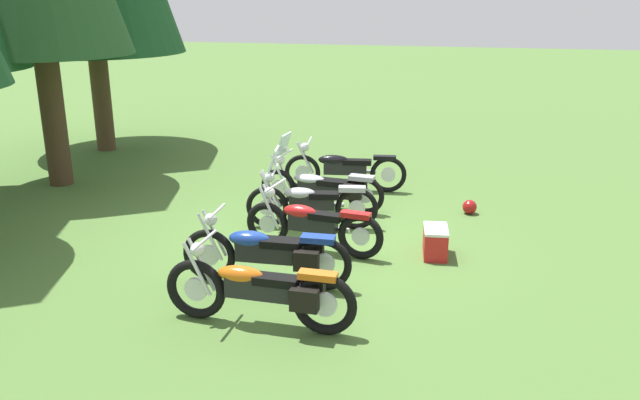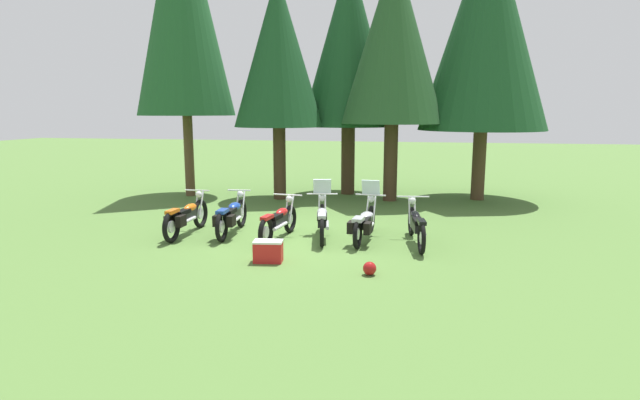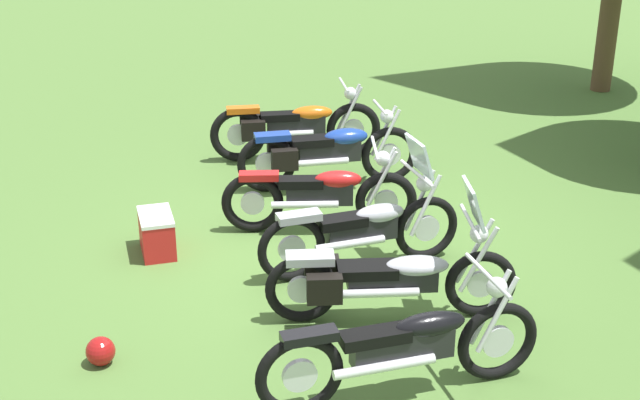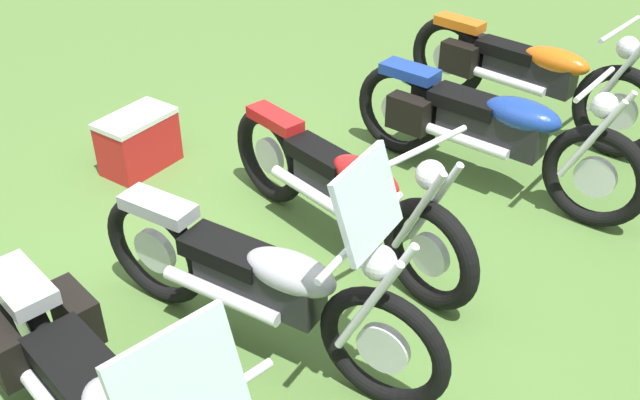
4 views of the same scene
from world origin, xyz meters
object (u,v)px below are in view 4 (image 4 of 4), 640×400
Objects in this scene: motorcycle_2 at (343,189)px; motorcycle_3 at (263,281)px; motorcycle_4 at (100,400)px; picnic_cooler at (138,142)px; motorcycle_0 at (524,73)px; motorcycle_1 at (486,127)px.

motorcycle_2 is 1.01× the size of motorcycle_3.
motorcycle_4 is (2.00, 0.32, 0.01)m from motorcycle_2.
motorcycle_0 is at bearing 145.72° from picnic_cooler.
motorcycle_1 is at bearing 80.41° from motorcycle_3.
motorcycle_0 is 4.38m from motorcycle_4.
motorcycle_3 reaches higher than picnic_cooler.
motorcycle_4 is (3.29, 0.06, -0.02)m from motorcycle_1.
motorcycle_3 is 3.49× the size of picnic_cooler.
motorcycle_2 is at bearing 95.98° from motorcycle_3.
motorcycle_0 is 1.06× the size of motorcycle_2.
picnic_cooler is (2.64, -1.80, -0.24)m from motorcycle_0.
motorcycle_2 is at bearing 98.74° from picnic_cooler.
motorcycle_3 is 2.25m from picnic_cooler.
motorcycle_4 is at bearing -74.33° from motorcycle_2.
picnic_cooler is at bearing 150.96° from motorcycle_3.
motorcycle_4 reaches higher than picnic_cooler.
motorcycle_1 is (1.08, 0.28, 0.01)m from motorcycle_0.
picnic_cooler is (-0.71, -2.12, -0.25)m from motorcycle_3.
motorcycle_1 is at bearing -75.09° from motorcycle_0.
motorcycle_3 is (0.99, 0.29, 0.03)m from motorcycle_2.
motorcycle_2 is (2.36, 0.03, -0.02)m from motorcycle_0.
motorcycle_4 reaches higher than motorcycle_1.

